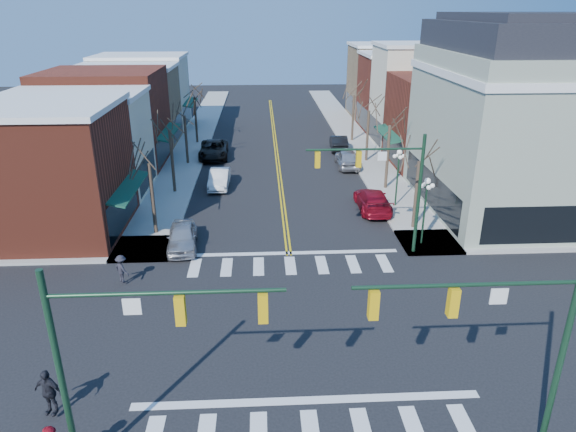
{
  "coord_description": "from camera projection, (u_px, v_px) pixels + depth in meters",
  "views": [
    {
      "loc": [
        -1.5,
        -19.64,
        13.57
      ],
      "look_at": [
        -0.1,
        6.8,
        2.8
      ],
      "focal_mm": 32.0,
      "sensor_mm": 36.0,
      "label": 1
    }
  ],
  "objects": [
    {
      "name": "lamppost_midblock",
      "position": [
        398.0,
        168.0,
        36.51
      ],
      "size": [
        0.36,
        0.36,
        4.33
      ],
      "color": "#14331E",
      "rests_on": "ground"
    },
    {
      "name": "sidewalk_left",
      "position": [
        173.0,
        188.0,
        41.4
      ],
      "size": [
        3.5,
        70.0,
        0.15
      ],
      "primitive_type": "cube",
      "color": "#9E9B93",
      "rests_on": "ground"
    },
    {
      "name": "pedestrian_dark_b",
      "position": [
        122.0,
        269.0,
        26.79
      ],
      "size": [
        1.12,
        1.09,
        1.53
      ],
      "primitive_type": "imported",
      "rotation": [
        0.0,
        0.0,
        2.41
      ],
      "color": "black",
      "rests_on": "sidewalk_left"
    },
    {
      "name": "bldg_left_tan",
      "position": [
        128.0,
        106.0,
        54.19
      ],
      "size": [
        10.0,
        7.5,
        7.8
      ],
      "primitive_type": "cube",
      "color": "#9C7E56",
      "rests_on": "ground"
    },
    {
      "name": "traffic_mast_near_right",
      "position": [
        506.0,
        334.0,
        15.01
      ],
      "size": [
        6.6,
        0.28,
        7.2
      ],
      "color": "#14331E",
      "rests_on": "ground"
    },
    {
      "name": "pedestrian_dark_a",
      "position": [
        48.0,
        392.0,
        18.0
      ],
      "size": [
        1.15,
        0.72,
        1.82
      ],
      "primitive_type": "imported",
      "rotation": [
        0.0,
        0.0,
        -0.28
      ],
      "color": "black",
      "rests_on": "sidewalk_left"
    },
    {
      "name": "car_right_mid",
      "position": [
        347.0,
        158.0,
        46.75
      ],
      "size": [
        2.05,
        4.87,
        1.65
      ],
      "primitive_type": "imported",
      "rotation": [
        0.0,
        0.0,
        3.12
      ],
      "color": "#ABABAF",
      "rests_on": "ground"
    },
    {
      "name": "car_left_far",
      "position": [
        214.0,
        150.0,
        49.73
      ],
      "size": [
        2.87,
        5.9,
        1.62
      ],
      "primitive_type": "imported",
      "rotation": [
        0.0,
        0.0,
        0.03
      ],
      "color": "black",
      "rests_on": "ground"
    },
    {
      "name": "tree_left_d",
      "position": [
        196.0,
        121.0,
        54.39
      ],
      "size": [
        0.24,
        0.24,
        4.9
      ],
      "primitive_type": "cylinder",
      "color": "#382B21",
      "rests_on": "ground"
    },
    {
      "name": "tree_right_d",
      "position": [
        353.0,
        119.0,
        55.2
      ],
      "size": [
        0.24,
        0.24,
        4.97
      ],
      "primitive_type": "cylinder",
      "color": "#382B21",
      "rests_on": "ground"
    },
    {
      "name": "tree_left_a",
      "position": [
        153.0,
        200.0,
        32.22
      ],
      "size": [
        0.24,
        0.24,
        4.76
      ],
      "primitive_type": "cylinder",
      "color": "#382B21",
      "rests_on": "ground"
    },
    {
      "name": "tree_right_c",
      "position": [
        367.0,
        137.0,
        47.83
      ],
      "size": [
        0.24,
        0.24,
        4.83
      ],
      "primitive_type": "cylinder",
      "color": "#382B21",
      "rests_on": "ground"
    },
    {
      "name": "sidewalk_right",
      "position": [
        387.0,
        184.0,
        42.25
      ],
      "size": [
        3.5,
        70.0,
        0.15
      ],
      "primitive_type": "cube",
      "color": "#9E9B93",
      "rests_on": "ground"
    },
    {
      "name": "lamppost_corner",
      "position": [
        426.0,
        200.0,
        30.5
      ],
      "size": [
        0.36,
        0.36,
        4.33
      ],
      "color": "#14331E",
      "rests_on": "ground"
    },
    {
      "name": "bldg_right_brick_b",
      "position": [
        405.0,
        93.0,
        60.44
      ],
      "size": [
        10.0,
        8.0,
        8.5
      ],
      "primitive_type": "cube",
      "color": "maroon",
      "rests_on": "ground"
    },
    {
      "name": "traffic_mast_near_left",
      "position": [
        122.0,
        346.0,
        14.46
      ],
      "size": [
        6.6,
        0.28,
        7.2
      ],
      "color": "#14331E",
      "rests_on": "ground"
    },
    {
      "name": "tree_left_c",
      "position": [
        186.0,
        140.0,
        47.06
      ],
      "size": [
        0.24,
        0.24,
        4.55
      ],
      "primitive_type": "cylinder",
      "color": "#382B21",
      "rests_on": "ground"
    },
    {
      "name": "car_right_far",
      "position": [
        339.0,
        143.0,
        52.46
      ],
      "size": [
        1.89,
        4.71,
        1.52
      ],
      "primitive_type": "imported",
      "rotation": [
        0.0,
        0.0,
        3.08
      ],
      "color": "black",
      "rests_on": "ground"
    },
    {
      "name": "ground",
      "position": [
        298.0,
        329.0,
        23.35
      ],
      "size": [
        160.0,
        160.0,
        0.0
      ],
      "primitive_type": "plane",
      "color": "black",
      "rests_on": "ground"
    },
    {
      "name": "tree_left_b",
      "position": [
        172.0,
        162.0,
        39.57
      ],
      "size": [
        0.24,
        0.24,
        5.04
      ],
      "primitive_type": "cylinder",
      "color": "#382B21",
      "rests_on": "ground"
    },
    {
      "name": "bldg_left_stucco_a",
      "position": [
        78.0,
        146.0,
        39.22
      ],
      "size": [
        10.0,
        7.0,
        7.5
      ],
      "primitive_type": "cube",
      "color": "beige",
      "rests_on": "ground"
    },
    {
      "name": "victorian_corner",
      "position": [
        524.0,
        117.0,
        35.07
      ],
      "size": [
        12.25,
        14.25,
        13.3
      ],
      "color": "#939D88",
      "rests_on": "ground"
    },
    {
      "name": "traffic_mast_far_right",
      "position": [
        388.0,
        178.0,
        28.7
      ],
      "size": [
        6.6,
        0.28,
        7.2
      ],
      "color": "#14331E",
      "rests_on": "ground"
    },
    {
      "name": "car_right_near",
      "position": [
        373.0,
        200.0,
        36.8
      ],
      "size": [
        2.18,
        5.26,
        1.52
      ],
      "primitive_type": "imported",
      "rotation": [
        0.0,
        0.0,
        3.13
      ],
      "color": "maroon",
      "rests_on": "ground"
    },
    {
      "name": "car_left_mid",
      "position": [
        219.0,
        179.0,
        41.55
      ],
      "size": [
        1.61,
        4.39,
        1.44
      ],
      "primitive_type": "imported",
      "rotation": [
        0.0,
        0.0,
        -0.02
      ],
      "color": "white",
      "rests_on": "ground"
    },
    {
      "name": "bldg_right_stucco",
      "position": [
        424.0,
        97.0,
        53.22
      ],
      "size": [
        10.0,
        7.0,
        10.0
      ],
      "primitive_type": "cube",
      "color": "beige",
      "rests_on": "ground"
    },
    {
      "name": "tree_right_a",
      "position": [
        416.0,
        196.0,
        33.07
      ],
      "size": [
        0.24,
        0.24,
        4.62
      ],
      "primitive_type": "cylinder",
      "color": "#382B21",
      "rests_on": "ground"
    },
    {
      "name": "bldg_left_stucco_b",
      "position": [
        143.0,
        93.0,
        61.28
      ],
      "size": [
        10.0,
        8.0,
        8.2
      ],
      "primitive_type": "cube",
      "color": "beige",
      "rests_on": "ground"
    },
    {
      "name": "tree_right_b",
      "position": [
        387.0,
        158.0,
        40.36
      ],
      "size": [
        0.24,
        0.24,
        5.18
      ],
      "primitive_type": "cylinder",
      "color": "#382B21",
      "rests_on": "ground"
    },
    {
      "name": "bldg_left_brick_b",
      "position": [
        106.0,
        119.0,
        46.43
      ],
      "size": [
        10.0,
        9.0,
        8.5
      ],
      "primitive_type": "cube",
      "color": "maroon",
      "rests_on": "ground"
    },
    {
      "name": "bldg_left_brick_a",
      "position": [
        37.0,
        173.0,
        31.95
      ],
      "size": [
        10.0,
        8.5,
        8.0
      ],
      "primitive_type": "cube",
      "color": "maroon",
      "rests_on": "ground"
    },
    {
      "name": "car_left_near",
      "position": [
        182.0,
        237.0,
        30.99
      ],
      "size": [
        2.1,
        4.43,
        1.46
      ],
      "primitive_type": "imported",
      "rotation": [
        0.0,
        0.0,
        0.09
      ],
      "color": "#ACACB0",
      "rests_on": "ground"
    },
    {
      "name": "bldg_right_brick_a",
      "position": [
        449.0,
        122.0,
        46.42
      ],
      "size": [
        10.0,
        8.5,
        8.0
      ],
      "primitive_type": "cube",
      "color": "maroon",
      "rests_on": "ground"
    },
    {
      "name": "bldg_right_tan",
      "position": [
        389.0,
        82.0,
        67.74
      ],
      "size": [
        10.0,
        8.0,
        9.0
      ],
      "primitive_type": "cube",
      "color": "#9C7E56",
      "rests_on": "ground"
    }
  ]
}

